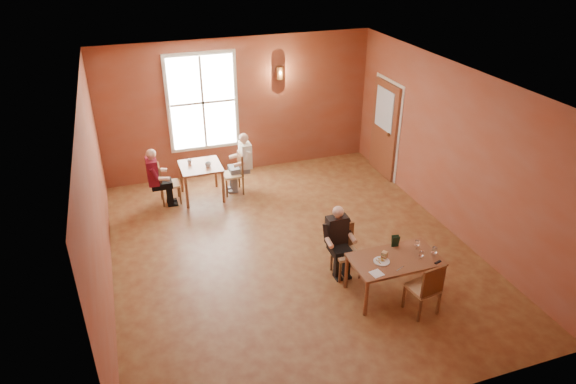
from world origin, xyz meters
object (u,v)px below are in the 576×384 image
object	(u,v)px
chair_diner_maroon	(170,183)
diner_maroon	(167,176)
chair_diner_white	(232,174)
diner_main	(347,246)
chair_diner_main	(346,252)
second_table	(202,181)
diner_white	(233,166)
main_table	(393,275)
chair_empty	(423,287)

from	to	relation	value
chair_diner_maroon	diner_maroon	distance (m)	0.18
chair_diner_white	diner_main	bearing A→B (deg)	-162.85
chair_diner_main	second_table	bearing A→B (deg)	-63.27
chair_diner_main	diner_white	size ratio (longest dim) A/B	0.70
main_table	chair_diner_maroon	xyz separation A→B (m)	(-2.85, 4.03, 0.11)
second_table	chair_diner_white	size ratio (longest dim) A/B	0.93
diner_main	diner_maroon	distance (m)	4.16
diner_main	diner_maroon	size ratio (longest dim) A/B	0.94
chair_diner_main	chair_diner_white	distance (m)	3.54
chair_diner_white	diner_maroon	distance (m)	1.34
diner_white	chair_diner_white	bearing A→B (deg)	90.00
chair_diner_main	chair_empty	xyz separation A→B (m)	(0.68, -1.17, 0.01)
diner_main	second_table	xyz separation A→B (m)	(-1.70, 3.41, -0.20)
chair_empty	chair_diner_white	distance (m)	4.87
main_table	diner_white	size ratio (longest dim) A/B	1.10
main_table	chair_diner_main	size ratio (longest dim) A/B	1.57
chair_empty	diner_maroon	distance (m)	5.48
main_table	diner_maroon	bearing A→B (deg)	125.57
chair_diner_main	chair_empty	bearing A→B (deg)	120.19
chair_diner_white	chair_empty	bearing A→B (deg)	-159.16
chair_empty	chair_diner_white	size ratio (longest dim) A/B	1.00
second_table	chair_diner_maroon	xyz separation A→B (m)	(-0.65, 0.00, 0.06)
second_table	diner_white	world-z (taller)	diner_white
chair_empty	chair_diner_main	bearing A→B (deg)	111.64
chair_diner_white	diner_white	size ratio (longest dim) A/B	0.72
main_table	second_table	size ratio (longest dim) A/B	1.65
diner_main	main_table	bearing A→B (deg)	128.88
chair_empty	chair_diner_maroon	xyz separation A→B (m)	(-3.03, 4.55, -0.01)
chair_diner_white	chair_diner_maroon	bearing A→B (deg)	90.00
chair_diner_maroon	diner_maroon	xyz separation A→B (m)	(-0.03, 0.00, 0.17)
second_table	chair_diner_maroon	bearing A→B (deg)	180.00
diner_maroon	chair_diner_maroon	bearing A→B (deg)	90.00
diner_main	diner_maroon	world-z (taller)	diner_maroon
main_table	diner_maroon	size ratio (longest dim) A/B	1.12
chair_diner_white	second_table	bearing A→B (deg)	90.00
diner_white	diner_maroon	world-z (taller)	diner_white
second_table	diner_white	size ratio (longest dim) A/B	0.67
diner_main	diner_white	distance (m)	3.56
second_table	diner_main	bearing A→B (deg)	-63.47
second_table	chair_diner_white	bearing A→B (deg)	0.00
chair_diner_main	second_table	size ratio (longest dim) A/B	1.05
diner_white	diner_maroon	distance (m)	1.36
main_table	chair_diner_white	bearing A→B (deg)	111.06
diner_main	second_table	distance (m)	3.82
chair_empty	chair_diner_maroon	bearing A→B (deg)	115.14
chair_diner_white	main_table	bearing A→B (deg)	-158.94
diner_white	chair_diner_maroon	distance (m)	1.34
chair_diner_main	second_table	distance (m)	3.79
chair_empty	diner_white	world-z (taller)	diner_white
chair_empty	diner_white	distance (m)	4.86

